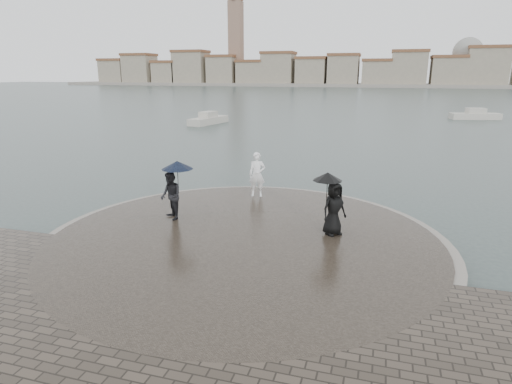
% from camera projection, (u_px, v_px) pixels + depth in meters
% --- Properties ---
extents(ground, '(400.00, 400.00, 0.00)m').
position_uv_depth(ground, '(198.00, 304.00, 10.05)').
color(ground, '#2B3835').
rests_on(ground, ground).
extents(kerb_ring, '(12.50, 12.50, 0.32)m').
position_uv_depth(kerb_ring, '(244.00, 243.00, 13.23)').
color(kerb_ring, gray).
rests_on(kerb_ring, ground).
extents(quay_tip, '(11.90, 11.90, 0.36)m').
position_uv_depth(quay_tip, '(244.00, 242.00, 13.23)').
color(quay_tip, '#2D261E').
rests_on(quay_tip, ground).
extents(statue, '(0.74, 0.56, 1.81)m').
position_uv_depth(statue, '(257.00, 174.00, 17.30)').
color(statue, white).
rests_on(statue, quay_tip).
extents(visitor_left, '(1.30, 1.14, 2.04)m').
position_uv_depth(visitor_left, '(173.00, 187.00, 14.50)').
color(visitor_left, black).
rests_on(visitor_left, quay_tip).
extents(visitor_right, '(1.19, 1.04, 1.95)m').
position_uv_depth(visitor_right, '(332.00, 201.00, 13.16)').
color(visitor_right, black).
rests_on(visitor_right, quay_tip).
extents(far_skyline, '(260.00, 20.00, 37.00)m').
position_uv_depth(far_skyline, '(359.00, 71.00, 158.60)').
color(far_skyline, gray).
rests_on(far_skyline, ground).
extents(boats, '(36.40, 17.41, 1.50)m').
position_uv_depth(boats, '(407.00, 122.00, 43.60)').
color(boats, '#BAB5A7').
rests_on(boats, ground).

